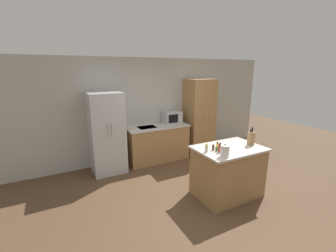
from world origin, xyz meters
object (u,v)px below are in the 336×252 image
object	(u,v)px
spice_bottle_tall_dark	(220,148)
spice_bottle_pale_salt	(213,148)
knife_block	(251,138)
spice_bottle_short_red	(207,148)
pantry_cabinet	(199,117)
microwave	(172,117)
spice_bottle_green_herb	(217,149)
spice_bottle_amber_oil	(217,145)
kettle	(225,151)
refrigerator	(107,133)

from	to	relation	value
spice_bottle_tall_dark	spice_bottle_pale_salt	distance (m)	0.13
knife_block	spice_bottle_short_red	bearing A→B (deg)	174.56
spice_bottle_short_red	pantry_cabinet	bearing A→B (deg)	57.67
pantry_cabinet	spice_bottle_short_red	world-z (taller)	pantry_cabinet
microwave	spice_bottle_pale_salt	bearing A→B (deg)	-99.78
spice_bottle_short_red	spice_bottle_green_herb	world-z (taller)	spice_bottle_short_red
spice_bottle_amber_oil	knife_block	bearing A→B (deg)	-14.96
spice_bottle_short_red	spice_bottle_tall_dark	bearing A→B (deg)	-31.15
spice_bottle_green_herb	spice_bottle_pale_salt	size ratio (longest dim) A/B	0.99
knife_block	spice_bottle_short_red	size ratio (longest dim) A/B	2.37
spice_bottle_amber_oil	spice_bottle_pale_salt	distance (m)	0.17
pantry_cabinet	microwave	size ratio (longest dim) A/B	4.50
spice_bottle_short_red	kettle	distance (m)	0.34
knife_block	spice_bottle_tall_dark	distance (m)	0.76
knife_block	spice_bottle_pale_salt	xyz separation A→B (m)	(-0.80, 0.10, -0.08)
microwave	spice_bottle_short_red	xyz separation A→B (m)	(-0.53, -2.22, -0.07)
refrigerator	pantry_cabinet	size ratio (longest dim) A/B	0.89
pantry_cabinet	spice_bottle_tall_dark	world-z (taller)	pantry_cabinet
refrigerator	kettle	xyz separation A→B (m)	(1.36, -2.39, 0.12)
knife_block	microwave	bearing A→B (deg)	100.37
spice_bottle_short_red	microwave	bearing A→B (deg)	76.51
knife_block	refrigerator	bearing A→B (deg)	135.39
spice_bottle_pale_salt	kettle	world-z (taller)	kettle
refrigerator	knife_block	size ratio (longest dim) A/B	5.34
spice_bottle_amber_oil	kettle	size ratio (longest dim) A/B	0.46
microwave	spice_bottle_green_herb	size ratio (longest dim) A/B	4.53
pantry_cabinet	spice_bottle_pale_salt	bearing A→B (deg)	-119.40
spice_bottle_pale_salt	spice_bottle_short_red	bearing A→B (deg)	-177.00
refrigerator	spice_bottle_short_red	bearing A→B (deg)	-59.16
refrigerator	pantry_cabinet	world-z (taller)	pantry_cabinet
microwave	knife_block	distance (m)	2.35
spice_bottle_amber_oil	kettle	bearing A→B (deg)	-114.87
spice_bottle_short_red	spice_bottle_pale_salt	size ratio (longest dim) A/B	1.42
microwave	spice_bottle_amber_oil	world-z (taller)	microwave
knife_block	spice_bottle_pale_salt	bearing A→B (deg)	172.99
spice_bottle_amber_oil	spice_bottle_green_herb	size ratio (longest dim) A/B	0.99
spice_bottle_tall_dark	spice_bottle_pale_salt	size ratio (longest dim) A/B	1.53
spice_bottle_amber_oil	spice_bottle_short_red	bearing A→B (deg)	-164.88
pantry_cabinet	microwave	xyz separation A→B (m)	(-0.80, 0.11, 0.05)
spice_bottle_pale_salt	refrigerator	bearing A→B (deg)	123.92
refrigerator	knife_block	bearing A→B (deg)	-44.61
microwave	spice_bottle_short_red	distance (m)	2.28
microwave	kettle	distance (m)	2.57
knife_block	spice_bottle_pale_salt	size ratio (longest dim) A/B	3.37
microwave	knife_block	xyz separation A→B (m)	(0.42, -2.31, -0.01)
refrigerator	spice_bottle_green_herb	xyz separation A→B (m)	(1.41, -2.13, 0.07)
spice_bottle_amber_oil	spice_bottle_pale_salt	size ratio (longest dim) A/B	0.99
knife_block	spice_bottle_tall_dark	xyz separation A→B (m)	(-0.76, -0.03, -0.05)
knife_block	spice_bottle_green_herb	distance (m)	0.79
microwave	spice_bottle_short_red	size ratio (longest dim) A/B	3.16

